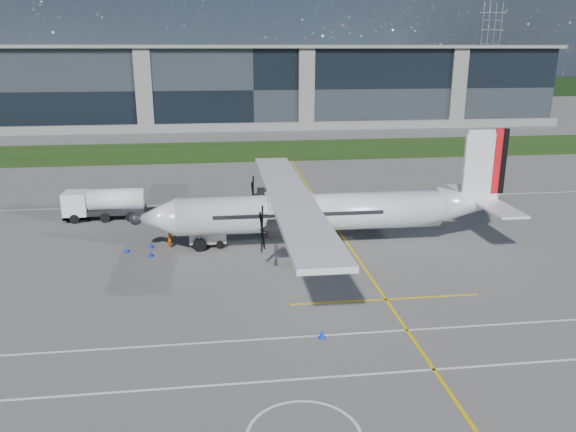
{
  "coord_description": "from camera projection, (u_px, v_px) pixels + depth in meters",
  "views": [
    {
      "loc": [
        -7.03,
        -36.84,
        14.93
      ],
      "look_at": [
        -2.07,
        2.36,
        3.13
      ],
      "focal_mm": 35.0,
      "sensor_mm": 36.0,
      "label": 1
    }
  ],
  "objects": [
    {
      "name": "safety_cone_portwing",
      "position": [
        322.0,
        334.0,
        30.1
      ],
      "size": [
        0.36,
        0.36,
        0.5
      ],
      "primitive_type": "cone",
      "color": "#0C2BCD",
      "rests_on": "ground"
    },
    {
      "name": "terminal_building",
      "position": [
        250.0,
        87.0,
        114.04
      ],
      "size": [
        120.0,
        20.0,
        15.0
      ],
      "primitive_type": "cube",
      "color": "black",
      "rests_on": "ground"
    },
    {
      "name": "grass_strip",
      "position": [
        264.0,
        150.0,
        85.76
      ],
      "size": [
        400.0,
        18.0,
        0.04
      ],
      "primitive_type": "cube",
      "color": "#1D3A10",
      "rests_on": "ground"
    },
    {
      "name": "safety_cone_fwd",
      "position": [
        126.0,
        249.0,
        42.86
      ],
      "size": [
        0.36,
        0.36,
        0.5
      ],
      "primitive_type": "cone",
      "color": "#0C2BCD",
      "rests_on": "ground"
    },
    {
      "name": "ground",
      "position": [
        269.0,
        160.0,
        78.17
      ],
      "size": [
        400.0,
        400.0,
        0.0
      ],
      "primitive_type": "plane",
      "color": "#5A5855",
      "rests_on": "ground"
    },
    {
      "name": "yellow_taxiway_centerline",
      "position": [
        334.0,
        223.0,
        50.01
      ],
      "size": [
        0.2,
        70.0,
        0.01
      ],
      "primitive_type": "cube",
      "color": "yellow",
      "rests_on": "ground"
    },
    {
      "name": "pylon_east",
      "position": [
        489.0,
        48.0,
        188.65
      ],
      "size": [
        9.0,
        4.6,
        30.0
      ],
      "primitive_type": null,
      "color": "gray",
      "rests_on": "ground"
    },
    {
      "name": "safety_cone_nose_port",
      "position": [
        150.0,
        254.0,
        41.86
      ],
      "size": [
        0.36,
        0.36,
        0.5
      ],
      "primitive_type": "cone",
      "color": "#0C2BCD",
      "rests_on": "ground"
    },
    {
      "name": "ground_crew_person",
      "position": [
        170.0,
        236.0,
        43.58
      ],
      "size": [
        0.57,
        0.79,
        1.94
      ],
      "primitive_type": "imported",
      "rotation": [
        0.0,
        0.0,
        1.57
      ],
      "color": "#F25907",
      "rests_on": "ground"
    },
    {
      "name": "safety_cone_nose_stbd",
      "position": [
        151.0,
        245.0,
        43.79
      ],
      "size": [
        0.36,
        0.36,
        0.5
      ],
      "primitive_type": "cone",
      "color": "#0C2BCD",
      "rests_on": "ground"
    },
    {
      "name": "safety_cone_stbdwing",
      "position": [
        276.0,
        197.0,
        57.94
      ],
      "size": [
        0.36,
        0.36,
        0.5
      ],
      "primitive_type": "cone",
      "color": "#0C2BCD",
      "rests_on": "ground"
    },
    {
      "name": "turboprop_aircraft",
      "position": [
        325.0,
        191.0,
        42.97
      ],
      "size": [
        28.98,
        30.05,
        9.02
      ],
      "primitive_type": null,
      "color": "white",
      "rests_on": "ground"
    },
    {
      "name": "white_lane_line",
      "position": [
        374.0,
        374.0,
        26.83
      ],
      "size": [
        90.0,
        0.15,
        0.01
      ],
      "primitive_type": "cube",
      "color": "white",
      "rests_on": "ground"
    },
    {
      "name": "tree_line",
      "position": [
        239.0,
        89.0,
        172.37
      ],
      "size": [
        400.0,
        6.0,
        6.0
      ],
      "primitive_type": "cube",
      "color": "black",
      "rests_on": "ground"
    },
    {
      "name": "fuel_tanker_truck",
      "position": [
        99.0,
        204.0,
        50.77
      ],
      "size": [
        7.48,
        2.43,
        2.81
      ],
      "primitive_type": null,
      "color": "white",
      "rests_on": "ground"
    },
    {
      "name": "baggage_tug",
      "position": [
        208.0,
        234.0,
        44.11
      ],
      "size": [
        3.04,
        1.82,
        1.82
      ],
      "primitive_type": null,
      "color": "white",
      "rests_on": "ground"
    }
  ]
}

